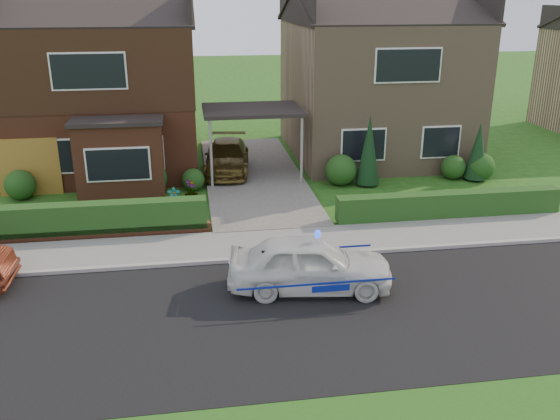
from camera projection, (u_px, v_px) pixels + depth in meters
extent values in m
plane|color=#1A4E15|center=(306.00, 314.00, 13.64)|extent=(120.00, 120.00, 0.00)
cube|color=black|center=(306.00, 314.00, 13.64)|extent=(60.00, 6.00, 0.02)
cube|color=#9E9993|center=(285.00, 257.00, 16.44)|extent=(60.00, 0.16, 0.12)
cube|color=slate|center=(279.00, 243.00, 17.42)|extent=(60.00, 2.00, 0.10)
cube|color=#666059|center=(253.00, 175.00, 23.82)|extent=(3.80, 12.00, 0.12)
cube|color=brown|center=(107.00, 96.00, 24.79)|extent=(7.20, 8.00, 5.80)
cube|color=white|center=(52.00, 157.00, 21.35)|extent=(1.80, 0.08, 1.30)
cube|color=white|center=(142.00, 153.00, 21.81)|extent=(1.60, 0.08, 1.30)
cube|color=white|center=(89.00, 71.00, 20.54)|extent=(2.60, 0.08, 1.30)
cube|color=black|center=(103.00, 60.00, 24.29)|extent=(7.26, 8.06, 2.90)
cube|color=brown|center=(120.00, 160.00, 21.09)|extent=(3.00, 1.40, 2.70)
cube|color=black|center=(117.00, 121.00, 20.60)|extent=(3.20, 1.60, 0.14)
cube|color=#93765A|center=(374.00, 89.00, 26.45)|extent=(7.20, 8.00, 5.80)
cube|color=white|center=(363.00, 145.00, 23.01)|extent=(1.80, 0.08, 1.30)
cube|color=white|center=(441.00, 142.00, 23.46)|extent=(1.60, 0.08, 1.30)
cube|color=white|center=(408.00, 65.00, 22.20)|extent=(2.60, 0.08, 1.30)
cube|color=black|center=(252.00, 110.00, 22.91)|extent=(3.80, 3.00, 0.14)
cylinder|color=gray|center=(211.00, 155.00, 21.83)|extent=(0.10, 0.10, 2.70)
cylinder|color=gray|center=(302.00, 151.00, 22.32)|extent=(0.10, 0.10, 2.70)
cube|color=olive|center=(29.00, 167.00, 21.33)|extent=(2.20, 0.10, 2.10)
cube|color=brown|center=(81.00, 235.00, 17.66)|extent=(7.70, 0.25, 0.36)
cube|color=#133D17|center=(83.00, 238.00, 17.86)|extent=(7.50, 0.55, 0.90)
cube|color=#133D17|center=(448.00, 218.00, 19.43)|extent=(7.50, 0.55, 0.80)
sphere|color=#133D17|center=(20.00, 185.00, 21.05)|extent=(1.08, 1.08, 1.08)
sphere|color=#133D17|center=(149.00, 178.00, 21.46)|extent=(1.32, 1.32, 1.32)
sphere|color=#133D17|center=(193.00, 180.00, 22.05)|extent=(0.84, 0.84, 0.84)
sphere|color=#133D17|center=(341.00, 170.00, 22.60)|extent=(1.20, 1.20, 1.20)
sphere|color=#133D17|center=(453.00, 167.00, 23.40)|extent=(0.96, 0.96, 0.96)
sphere|color=#133D17|center=(481.00, 167.00, 23.24)|extent=(1.08, 1.08, 1.08)
cone|color=black|center=(369.00, 152.00, 22.32)|extent=(0.90, 0.90, 2.60)
cone|color=black|center=(478.00, 153.00, 23.02)|extent=(0.90, 0.90, 2.20)
imported|color=silver|center=(310.00, 264.00, 14.56)|extent=(2.15, 4.21, 1.37)
sphere|color=#193FF2|center=(319.00, 235.00, 14.32)|extent=(0.17, 0.17, 0.17)
cube|color=navy|center=(317.00, 281.00, 13.82)|extent=(3.70, 0.02, 0.05)
cube|color=navy|center=(304.00, 253.00, 15.33)|extent=(3.70, 0.01, 0.05)
ellipsoid|color=black|center=(265.00, 259.00, 14.21)|extent=(0.22, 0.17, 0.21)
sphere|color=white|center=(266.00, 260.00, 14.16)|extent=(0.11, 0.11, 0.11)
sphere|color=black|center=(266.00, 254.00, 14.15)|extent=(0.13, 0.13, 0.13)
cone|color=black|center=(264.00, 251.00, 14.13)|extent=(0.04, 0.04, 0.05)
cone|color=black|center=(268.00, 251.00, 14.14)|extent=(0.04, 0.04, 0.05)
imported|color=brown|center=(227.00, 157.00, 23.95)|extent=(2.19, 4.38, 1.22)
imported|color=gray|center=(175.00, 200.00, 19.87)|extent=(0.48, 0.37, 0.83)
imported|color=gray|center=(179.00, 215.00, 18.71)|extent=(0.49, 0.45, 0.72)
imported|color=gray|center=(191.00, 193.00, 20.59)|extent=(0.58, 0.58, 0.86)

